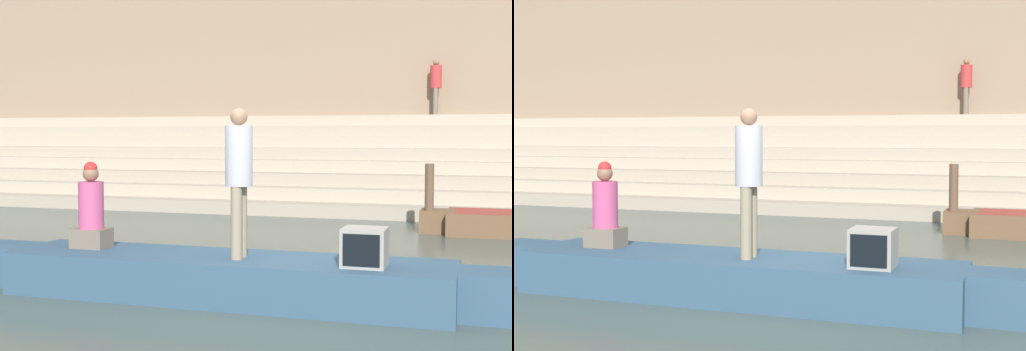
% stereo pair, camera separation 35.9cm
% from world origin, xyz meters
% --- Properties ---
extents(ground_plane, '(120.00, 120.00, 0.00)m').
position_xyz_m(ground_plane, '(0.00, 0.00, 0.00)').
color(ground_plane, '#47544C').
extents(ghat_steps, '(36.00, 5.67, 2.55)m').
position_xyz_m(ghat_steps, '(0.00, 11.87, 0.90)').
color(ghat_steps, tan).
rests_on(ghat_steps, ground).
extents(back_wall, '(34.20, 1.28, 8.02)m').
position_xyz_m(back_wall, '(0.00, 14.48, 3.98)').
color(back_wall, '#937A60').
rests_on(back_wall, ground).
extents(rowboat_main, '(6.88, 1.37, 0.52)m').
position_xyz_m(rowboat_main, '(-0.69, -0.21, 0.27)').
color(rowboat_main, '#33516B').
rests_on(rowboat_main, ground).
extents(person_standing, '(0.32, 0.32, 1.76)m').
position_xyz_m(person_standing, '(-0.49, -0.28, 1.54)').
color(person_standing, gray).
rests_on(person_standing, rowboat_main).
extents(person_rowing, '(0.45, 0.35, 1.11)m').
position_xyz_m(person_rowing, '(-2.55, -0.13, 0.97)').
color(person_rowing, '#756656').
rests_on(person_rowing, rowboat_main).
extents(tv_set, '(0.48, 0.47, 0.43)m').
position_xyz_m(tv_set, '(1.00, -0.36, 0.73)').
color(tv_set, '#9E998E').
rests_on(tv_set, rowboat_main).
extents(mooring_post, '(0.18, 0.18, 1.39)m').
position_xyz_m(mooring_post, '(1.19, 6.45, 0.69)').
color(mooring_post, brown).
rests_on(mooring_post, ground).
extents(person_on_steps, '(0.33, 0.33, 1.63)m').
position_xyz_m(person_on_steps, '(0.82, 13.53, 3.49)').
color(person_on_steps, '#756656').
rests_on(person_on_steps, ghat_steps).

